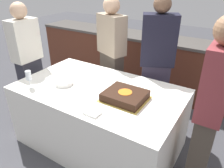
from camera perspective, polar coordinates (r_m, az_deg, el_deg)
The scene contains 12 objects.
ground_plane at distance 2.74m, azimuth -3.18°, elevation -14.82°, with size 14.00×14.00×0.00m, color #424247.
back_counter at distance 3.71m, azimuth 10.98°, elevation 5.06°, with size 4.40×0.58×0.92m.
dining_table at distance 2.51m, azimuth -3.40°, elevation -8.56°, with size 1.76×1.04×0.74m.
cake at distance 2.10m, azimuth 3.41°, elevation -3.08°, with size 0.42×0.37×0.08m.
plate_stack at distance 2.44m, azimuth -12.56°, elevation 0.39°, with size 0.20×0.20×0.04m.
wine_glass at distance 2.43m, azimuth -20.97°, elevation 1.95°, with size 0.07×0.07×0.19m.
side_plate_near_cake at distance 2.39m, azimuth 5.32°, elevation -0.09°, with size 0.20×0.20×0.00m.
utensil_pile at distance 1.91m, azimuth -5.21°, elevation -7.58°, with size 0.14×0.10×0.02m.
person_cutting_cake at distance 2.71m, azimuth 11.55°, elevation 5.17°, with size 0.44×0.35×1.62m.
person_seated_left at distance 3.01m, azimuth -21.01°, elevation 5.26°, with size 0.20×0.35×1.53m.
person_seated_right at distance 1.91m, azimuth 24.26°, elevation -6.54°, with size 0.21×0.32×1.60m.
person_standing_back at distance 2.99m, azimuth -0.12°, elevation 7.36°, with size 0.45×0.34×1.57m.
Camera 1 is at (1.21, -1.64, 1.84)m, focal length 35.00 mm.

